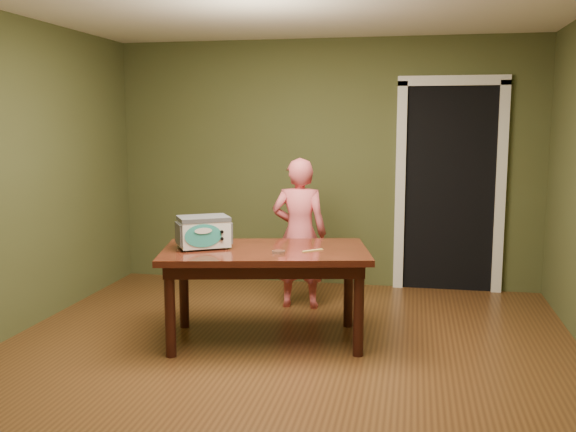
# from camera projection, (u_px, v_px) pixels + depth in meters

# --- Properties ---
(floor) EXTENTS (5.00, 5.00, 0.00)m
(floor) POSITION_uv_depth(u_px,v_px,m) (275.00, 368.00, 4.57)
(floor) COLOR brown
(floor) RESTS_ON ground
(room_shell) EXTENTS (4.52, 5.02, 2.61)m
(room_shell) POSITION_uv_depth(u_px,v_px,m) (274.00, 127.00, 4.33)
(room_shell) COLOR #454D29
(room_shell) RESTS_ON ground
(doorway) EXTENTS (1.10, 0.66, 2.25)m
(doorway) POSITION_uv_depth(u_px,v_px,m) (448.00, 186.00, 6.87)
(doorway) COLOR black
(doorway) RESTS_ON ground
(dining_table) EXTENTS (1.75, 1.21, 0.75)m
(dining_table) POSITION_uv_depth(u_px,v_px,m) (265.00, 261.00, 5.06)
(dining_table) COLOR #36130C
(dining_table) RESTS_ON floor
(toy_oven) EXTENTS (0.48, 0.43, 0.25)m
(toy_oven) POSITION_uv_depth(u_px,v_px,m) (204.00, 231.00, 5.05)
(toy_oven) COLOR #4C4F54
(toy_oven) RESTS_ON dining_table
(baking_pan) EXTENTS (0.10, 0.10, 0.02)m
(baking_pan) POSITION_uv_depth(u_px,v_px,m) (278.00, 252.00, 4.87)
(baking_pan) COLOR silver
(baking_pan) RESTS_ON dining_table
(spatula) EXTENTS (0.15, 0.14, 0.01)m
(spatula) POSITION_uv_depth(u_px,v_px,m) (313.00, 250.00, 4.96)
(spatula) COLOR #DCBF5F
(spatula) RESTS_ON dining_table
(child) EXTENTS (0.53, 0.36, 1.41)m
(child) POSITION_uv_depth(u_px,v_px,m) (299.00, 233.00, 6.00)
(child) COLOR #E45D67
(child) RESTS_ON floor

